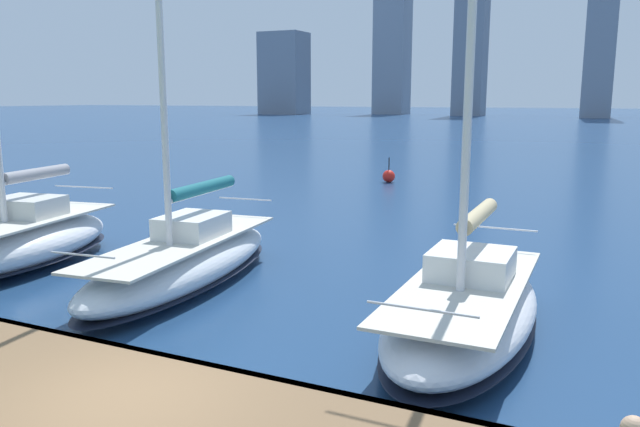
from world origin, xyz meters
The scene contains 5 objects.
dock_pier centered at (0.00, -0.10, 0.54)m, with size 28.00×2.80×0.60m.
sailboat_tan centered at (-3.51, -5.57, 0.69)m, with size 2.64×7.07×11.42m.
sailboat_teal centered at (3.67, -6.14, 0.70)m, with size 3.13×8.15×10.79m.
sailboat_grey centered at (9.05, -5.74, 0.78)m, with size 3.93×7.00×12.61m.
channel_buoy centered at (5.34, -26.92, 0.36)m, with size 0.70×0.70×1.40m.
Camera 1 is at (-5.87, 6.22, 4.70)m, focal length 35.00 mm.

